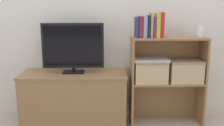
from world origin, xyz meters
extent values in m
cube|color=silver|center=(0.00, 0.48, 1.20)|extent=(10.00, 0.05, 2.40)
cube|color=olive|center=(-0.40, 0.22, 0.26)|extent=(1.09, 0.45, 0.52)
cube|color=olive|center=(-0.40, 0.22, 0.53)|extent=(1.11, 0.47, 0.02)
cube|color=black|center=(-0.40, 0.22, 0.54)|extent=(0.22, 0.14, 0.01)
cylinder|color=black|center=(-0.40, 0.22, 0.57)|extent=(0.04, 0.04, 0.04)
cube|color=black|center=(-0.40, 0.22, 0.83)|extent=(0.64, 0.04, 0.47)
cube|color=black|center=(-0.40, 0.20, 0.83)|extent=(0.59, 0.00, 0.41)
cube|color=olive|center=(0.20, 0.14, 0.23)|extent=(0.02, 0.29, 0.46)
cube|color=olive|center=(0.94, 0.14, 0.23)|extent=(0.02, 0.29, 0.46)
cube|color=olive|center=(0.57, 0.28, 0.23)|extent=(0.71, 0.02, 0.46)
cube|color=olive|center=(0.57, 0.14, 0.45)|extent=(0.71, 0.29, 0.02)
cube|color=olive|center=(0.20, 0.14, 0.69)|extent=(0.02, 0.29, 0.46)
cube|color=olive|center=(0.94, 0.14, 0.69)|extent=(0.02, 0.29, 0.46)
cube|color=olive|center=(0.57, 0.28, 0.69)|extent=(0.71, 0.02, 0.46)
cube|color=olive|center=(0.57, 0.14, 0.91)|extent=(0.71, 0.29, 0.02)
cube|color=navy|center=(0.24, 0.10, 1.02)|extent=(0.03, 0.14, 0.20)
cube|color=maroon|center=(0.28, 0.10, 1.03)|extent=(0.04, 0.14, 0.21)
cube|color=#709ECC|center=(0.32, 0.10, 1.03)|extent=(0.04, 0.13, 0.21)
cube|color=#232328|center=(0.35, 0.10, 1.03)|extent=(0.02, 0.15, 0.21)
cube|color=tan|center=(0.38, 0.10, 1.04)|extent=(0.02, 0.15, 0.24)
cube|color=#6B2D66|center=(0.41, 0.10, 1.02)|extent=(0.02, 0.14, 0.20)
cube|color=gold|center=(0.44, 0.10, 1.04)|extent=(0.04, 0.16, 0.24)
cube|color=#B22328|center=(0.48, 0.10, 1.05)|extent=(0.03, 0.13, 0.24)
cube|color=white|center=(0.89, 0.14, 0.98)|extent=(0.05, 0.03, 0.11)
cylinder|color=silver|center=(0.89, 0.14, 1.05)|extent=(0.01, 0.01, 0.03)
cube|color=tan|center=(0.39, 0.13, 0.57)|extent=(0.33, 0.25, 0.23)
cube|color=#917E5B|center=(0.39, 0.13, 0.68)|extent=(0.33, 0.26, 0.02)
cube|color=tan|center=(0.75, 0.13, 0.57)|extent=(0.33, 0.25, 0.23)
cube|color=#917E5B|center=(0.75, 0.13, 0.68)|extent=(0.33, 0.26, 0.02)
cube|color=#BCBCC1|center=(0.39, 0.13, 0.70)|extent=(0.36, 0.24, 0.02)
cylinder|color=#99999E|center=(0.39, 0.13, 0.71)|extent=(0.02, 0.02, 0.00)
camera|label=1|loc=(-0.06, -2.47, 1.22)|focal=42.00mm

